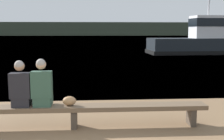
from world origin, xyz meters
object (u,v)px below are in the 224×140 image
person_left (21,87)px  person_right (42,86)px  shopping_bag (69,101)px  tugboat_red (207,42)px  bench_main (74,110)px

person_left → person_right: 0.45m
person_right → shopping_bag: 0.66m
person_left → tugboat_red: 22.84m
tugboat_red → bench_main: bearing=148.5°
person_left → bench_main: bearing=-0.6°
person_left → person_right: size_ratio=0.97×
person_left → shopping_bag: bearing=0.6°
bench_main → tugboat_red: bearing=60.7°
bench_main → person_left: size_ratio=5.83×
bench_main → tugboat_red: tugboat_red is taller
person_left → tugboat_red: bearing=58.3°
bench_main → person_right: 0.85m
person_right → shopping_bag: (0.57, 0.01, -0.33)m
person_right → tugboat_red: bearing=59.2°
bench_main → shopping_bag: (-0.10, 0.02, 0.19)m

